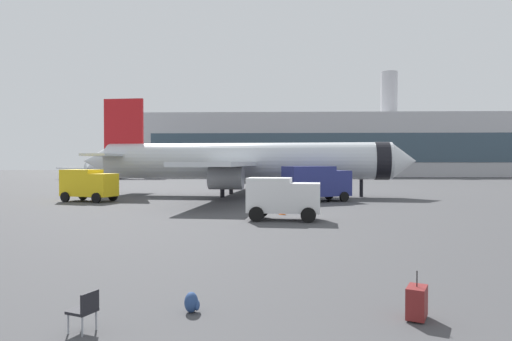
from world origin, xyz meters
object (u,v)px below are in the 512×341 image
(safety_cone_near, at_px, (333,191))
(service_truck, at_px, (89,184))
(airplane_taxiing, at_px, (111,167))
(safety_cone_far, at_px, (282,209))
(rolling_suitcase, at_px, (417,302))
(airplane_at_gate, at_px, (243,161))
(cargo_van, at_px, (283,196))
(safety_cone_mid, at_px, (348,189))
(gate_chair, at_px, (85,309))
(traveller_backpack, at_px, (192,303))
(fuel_truck, at_px, (316,182))

(safety_cone_near, bearing_deg, service_truck, -155.43)
(airplane_taxiing, distance_m, safety_cone_far, 71.12)
(safety_cone_near, relative_size, rolling_suitcase, 0.59)
(airplane_at_gate, bearing_deg, service_truck, -151.85)
(airplane_taxiing, relative_size, cargo_van, 5.40)
(airplane_at_gate, distance_m, safety_cone_mid, 14.23)
(cargo_van, distance_m, safety_cone_near, 23.97)
(safety_cone_mid, xyz_separation_m, gate_chair, (-13.04, -44.43, 0.19))
(cargo_van, bearing_deg, gate_chair, -104.10)
(safety_cone_near, distance_m, safety_cone_far, 21.08)
(airplane_taxiing, xyz_separation_m, safety_cone_near, (40.75, -41.99, -2.23))
(traveller_backpack, bearing_deg, cargo_van, 81.34)
(safety_cone_mid, bearing_deg, airplane_at_gate, -151.34)
(service_truck, relative_size, safety_cone_mid, 8.27)
(cargo_van, bearing_deg, safety_cone_near, 74.84)
(safety_cone_mid, xyz_separation_m, traveller_backpack, (-11.05, -43.13, -0.08))
(fuel_truck, relative_size, traveller_backpack, 13.43)
(safety_cone_mid, bearing_deg, safety_cone_near, -125.12)
(rolling_suitcase, bearing_deg, safety_cone_mid, 82.25)
(cargo_van, height_order, gate_chair, cargo_van)
(airplane_at_gate, relative_size, rolling_suitcase, 32.52)
(airplane_taxiing, bearing_deg, cargo_van, -62.09)
(fuel_truck, bearing_deg, service_truck, -178.21)
(airplane_taxiing, bearing_deg, fuel_truck, -54.00)
(airplane_taxiing, height_order, safety_cone_mid, airplane_taxiing)
(airplane_at_gate, relative_size, safety_cone_far, 47.63)
(safety_cone_near, relative_size, gate_chair, 0.76)
(safety_cone_near, bearing_deg, rolling_suitcase, -95.23)
(fuel_truck, height_order, traveller_backpack, fuel_truck)
(fuel_truck, bearing_deg, safety_cone_near, 73.95)
(airplane_taxiing, distance_m, rolling_suitcase, 90.24)
(safety_cone_far, height_order, traveller_backpack, safety_cone_far)
(cargo_van, relative_size, safety_cone_mid, 7.29)
(safety_cone_near, bearing_deg, fuel_truck, -106.05)
(safety_cone_near, relative_size, traveller_backpack, 1.36)
(safety_cone_near, distance_m, safety_cone_mid, 3.86)
(airplane_taxiing, height_order, gate_chair, airplane_taxiing)
(safety_cone_near, height_order, gate_chair, gate_chair)
(airplane_taxiing, height_order, rolling_suitcase, airplane_taxiing)
(traveller_backpack, bearing_deg, safety_cone_mid, 75.63)
(airplane_at_gate, height_order, rolling_suitcase, airplane_at_gate)
(service_truck, height_order, fuel_truck, fuel_truck)
(service_truck, xyz_separation_m, safety_cone_near, (23.50, 10.75, -1.29))
(safety_cone_near, height_order, traveller_backpack, safety_cone_near)
(airplane_at_gate, height_order, fuel_truck, airplane_at_gate)
(airplane_at_gate, bearing_deg, traveller_backpack, -88.29)
(airplane_at_gate, height_order, safety_cone_near, airplane_at_gate)
(service_truck, distance_m, safety_cone_mid, 29.27)
(safety_cone_near, bearing_deg, safety_cone_mid, 54.88)
(cargo_van, relative_size, gate_chair, 5.36)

